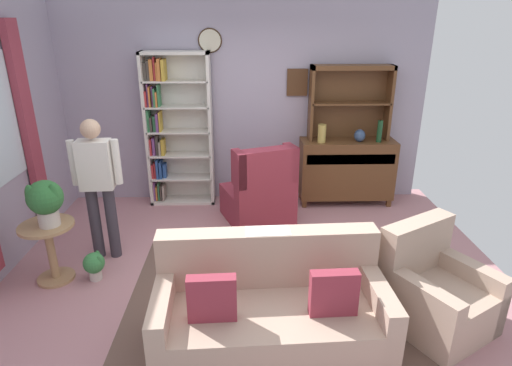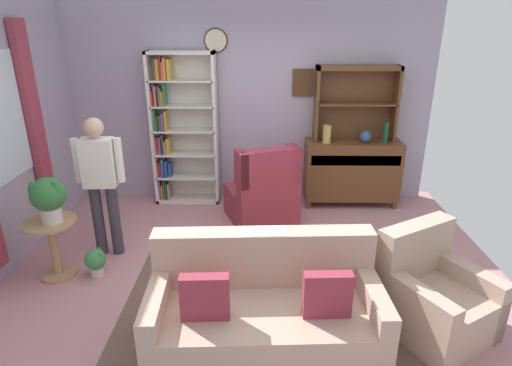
% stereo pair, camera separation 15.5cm
% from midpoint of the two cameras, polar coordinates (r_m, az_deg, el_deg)
% --- Properties ---
extents(ground_plane, '(5.40, 4.60, 0.02)m').
position_cam_midpoint_polar(ground_plane, '(4.55, -2.22, -12.28)').
color(ground_plane, '#B27A7F').
extents(wall_back, '(5.00, 0.09, 2.80)m').
position_cam_midpoint_polar(wall_back, '(6.02, -2.19, 10.77)').
color(wall_back, '#A399AD').
rests_on(wall_back, ground_plane).
extents(area_rug, '(2.63, 2.05, 0.01)m').
position_cam_midpoint_polar(area_rug, '(4.30, 0.49, -14.32)').
color(area_rug, brown).
rests_on(area_rug, ground_plane).
extents(bookshelf, '(0.90, 0.30, 2.10)m').
position_cam_midpoint_polar(bookshelf, '(6.00, -11.62, 7.08)').
color(bookshelf, silver).
rests_on(bookshelf, ground_plane).
extents(sideboard, '(1.30, 0.45, 0.92)m').
position_cam_midpoint_polar(sideboard, '(6.14, 11.27, 1.92)').
color(sideboard, brown).
rests_on(sideboard, ground_plane).
extents(sideboard_hutch, '(1.10, 0.26, 1.00)m').
position_cam_midpoint_polar(sideboard_hutch, '(5.99, 11.78, 11.79)').
color(sideboard_hutch, brown).
rests_on(sideboard_hutch, sideboard).
extents(vase_tall, '(0.11, 0.11, 0.24)m').
position_cam_midpoint_polar(vase_tall, '(5.84, 8.05, 6.57)').
color(vase_tall, tan).
rests_on(vase_tall, sideboard).
extents(vase_round, '(0.15, 0.15, 0.17)m').
position_cam_midpoint_polar(vase_round, '(5.97, 12.97, 6.20)').
color(vase_round, '#33476B').
rests_on(vase_round, sideboard).
extents(bottle_wine, '(0.07, 0.07, 0.30)m').
position_cam_midpoint_polar(bottle_wine, '(6.00, 15.50, 6.67)').
color(bottle_wine, '#194223').
rests_on(bottle_wine, sideboard).
extents(couch_floral, '(1.84, 0.93, 0.90)m').
position_cam_midpoint_polar(couch_floral, '(3.55, 0.67, -16.94)').
color(couch_floral, tan).
rests_on(couch_floral, ground_plane).
extents(armchair_floral, '(1.04, 1.05, 0.88)m').
position_cam_midpoint_polar(armchair_floral, '(4.05, 21.73, -13.60)').
color(armchair_floral, tan).
rests_on(armchair_floral, ground_plane).
extents(wingback_chair, '(1.01, 1.02, 1.05)m').
position_cam_midpoint_polar(wingback_chair, '(5.45, -0.28, -1.59)').
color(wingback_chair, maroon).
rests_on(wingback_chair, ground_plane).
extents(plant_stand, '(0.52, 0.52, 0.62)m').
position_cam_midpoint_polar(plant_stand, '(4.78, -26.65, -7.53)').
color(plant_stand, '#A87F56').
rests_on(plant_stand, ground_plane).
extents(potted_plant_large, '(0.33, 0.33, 0.46)m').
position_cam_midpoint_polar(potted_plant_large, '(4.54, -27.21, -2.05)').
color(potted_plant_large, beige).
rests_on(potted_plant_large, plant_stand).
extents(potted_plant_small, '(0.21, 0.21, 0.30)m').
position_cam_midpoint_polar(potted_plant_small, '(4.71, -21.67, -10.08)').
color(potted_plant_small, beige).
rests_on(potted_plant_small, ground_plane).
extents(person_reading, '(0.52, 0.22, 1.56)m').
position_cam_midpoint_polar(person_reading, '(4.80, -21.26, 0.34)').
color(person_reading, '#38333D').
rests_on(person_reading, ground_plane).
extents(coffee_table, '(0.80, 0.50, 0.42)m').
position_cam_midpoint_polar(coffee_table, '(4.33, 0.73, -8.51)').
color(coffee_table, brown).
rests_on(coffee_table, ground_plane).
extents(book_stack, '(0.18, 0.13, 0.05)m').
position_cam_midpoint_polar(book_stack, '(4.21, -1.25, -7.98)').
color(book_stack, '#CC7233').
rests_on(book_stack, coffee_table).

